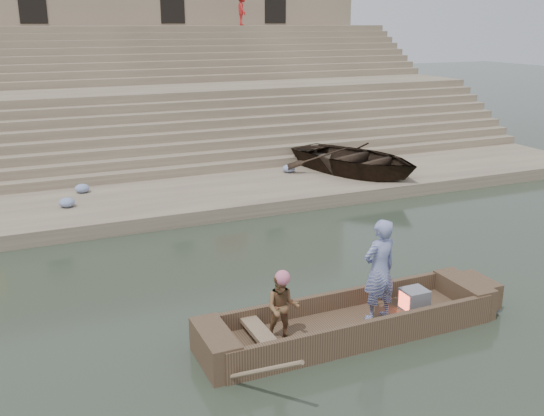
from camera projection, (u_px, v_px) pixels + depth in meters
ground at (259, 324)px, 11.37m from camera, size 120.00×120.00×0.00m
lower_landing at (157, 203)px, 18.32m from camera, size 32.00×4.00×0.40m
mid_landing at (111, 126)px, 24.53m from camera, size 32.00×3.00×2.80m
upper_landing at (85, 80)px, 30.31m from camera, size 32.00×3.00×5.20m
ghat_steps at (104, 110)px, 25.89m from camera, size 32.00×11.00×5.20m
building_wall at (70, 18)px, 32.93m from camera, size 32.00×5.07×11.20m
main_rowboat at (350, 328)px, 11.00m from camera, size 5.00×1.30×0.22m
rowboat_trim at (361, 317)px, 11.01m from camera, size 6.04×2.63×1.87m
standing_man at (379, 270)px, 10.86m from camera, size 0.74×0.53×1.90m
rowing_man at (282, 308)px, 10.21m from camera, size 0.72×0.65×1.20m
television at (414, 299)px, 11.43m from camera, size 0.46×0.42×0.40m
beached_rowboat at (355, 159)px, 20.90m from camera, size 4.98×5.76×1.00m
pedestrian at (242, 9)px, 32.46m from camera, size 0.78×1.14×1.63m
cloth_bundles at (154, 185)px, 18.97m from camera, size 7.93×1.84×0.26m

